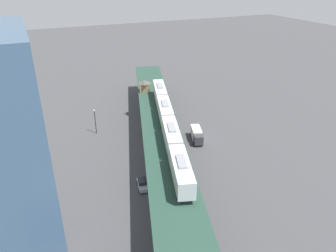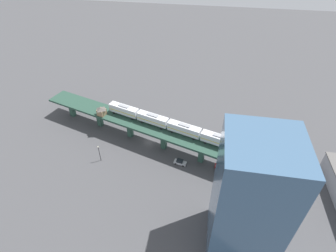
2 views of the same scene
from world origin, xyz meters
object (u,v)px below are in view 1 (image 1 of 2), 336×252
at_px(street_car_silver, 142,184).
at_px(signal_hut, 144,85).
at_px(subway_train, 168,122).
at_px(delivery_truck, 197,135).
at_px(street_lamp, 95,120).
at_px(street_car_red, 173,229).

bearing_deg(street_car_silver, signal_hut, -111.34).
bearing_deg(signal_hut, subway_train, 80.69).
relative_size(signal_hut, delivery_truck, 0.53).
relative_size(street_car_silver, street_lamp, 0.67).
bearing_deg(street_car_red, subway_train, -111.49).
bearing_deg(subway_train, street_car_silver, 34.66).
xyz_separation_m(street_car_red, street_lamp, (3.51, -42.65, 3.17)).
height_order(subway_train, street_car_silver, subway_train).
distance_m(street_car_silver, delivery_truck, 24.03).
bearing_deg(street_lamp, street_car_red, 94.70).
xyz_separation_m(street_car_silver, street_lamp, (3.11, -28.32, 3.17)).
distance_m(signal_hut, street_lamp, 17.44).
height_order(subway_train, street_lamp, subway_train).
bearing_deg(street_lamp, delivery_truck, 147.13).
height_order(signal_hut, street_lamp, signal_hut).
relative_size(subway_train, delivery_truck, 6.41).
bearing_deg(delivery_truck, subway_train, 33.63).
height_order(signal_hut, street_car_silver, signal_hut).
bearing_deg(subway_train, signal_hut, -99.31).
distance_m(subway_train, street_car_silver, 14.24).
height_order(signal_hut, delivery_truck, signal_hut).
height_order(subway_train, delivery_truck, subway_train).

